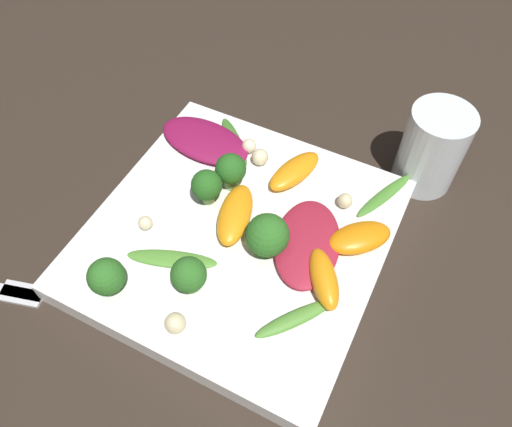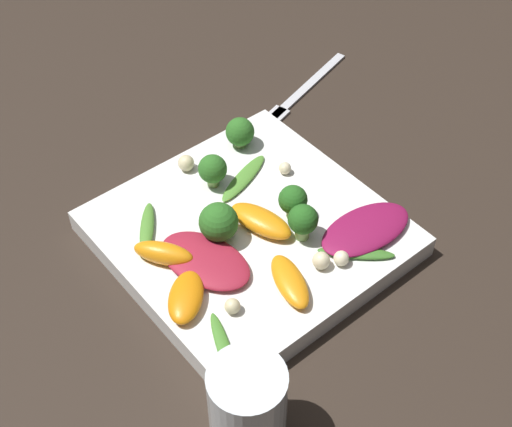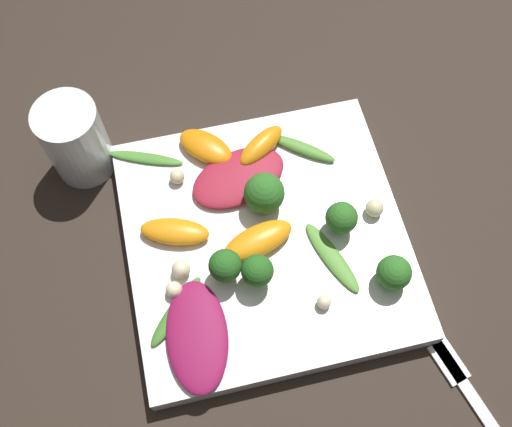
% 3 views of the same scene
% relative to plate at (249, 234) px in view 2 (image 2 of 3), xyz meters
% --- Properties ---
extents(ground_plane, '(2.40, 2.40, 0.00)m').
position_rel_plate_xyz_m(ground_plane, '(0.00, 0.00, -0.01)').
color(ground_plane, '#2D231C').
extents(plate, '(0.27, 0.27, 0.03)m').
position_rel_plate_xyz_m(plate, '(0.00, 0.00, 0.00)').
color(plate, white).
rests_on(plate, ground_plane).
extents(drinking_glass, '(0.06, 0.06, 0.09)m').
position_rel_plate_xyz_m(drinking_glass, '(0.17, -0.14, 0.03)').
color(drinking_glass, white).
rests_on(drinking_glass, ground_plane).
extents(fork, '(0.06, 0.18, 0.01)m').
position_rel_plate_xyz_m(fork, '(-0.15, 0.20, -0.01)').
color(fork, silver).
rests_on(fork, ground_plane).
extents(radicchio_leaf_0, '(0.06, 0.11, 0.01)m').
position_rel_plate_xyz_m(radicchio_leaf_0, '(0.08, 0.08, 0.02)').
color(radicchio_leaf_0, maroon).
rests_on(radicchio_leaf_0, plate).
extents(radicchio_leaf_1, '(0.11, 0.08, 0.01)m').
position_rel_plate_xyz_m(radicchio_leaf_1, '(0.01, -0.07, 0.02)').
color(radicchio_leaf_1, maroon).
rests_on(radicchio_leaf_1, plate).
extents(orange_segment_0, '(0.07, 0.05, 0.02)m').
position_rel_plate_xyz_m(orange_segment_0, '(0.09, -0.02, 0.02)').
color(orange_segment_0, orange).
rests_on(orange_segment_0, plate).
extents(orange_segment_1, '(0.07, 0.07, 0.02)m').
position_rel_plate_xyz_m(orange_segment_1, '(0.04, -0.11, 0.02)').
color(orange_segment_1, orange).
rests_on(orange_segment_1, plate).
extents(orange_segment_2, '(0.06, 0.05, 0.02)m').
position_rel_plate_xyz_m(orange_segment_2, '(-0.02, -0.09, 0.02)').
color(orange_segment_2, orange).
rests_on(orange_segment_2, plate).
extents(orange_segment_3, '(0.08, 0.05, 0.02)m').
position_rel_plate_xyz_m(orange_segment_3, '(0.01, 0.01, 0.02)').
color(orange_segment_3, orange).
rests_on(orange_segment_3, plate).
extents(broccoli_floret_0, '(0.03, 0.03, 0.04)m').
position_rel_plate_xyz_m(broccoli_floret_0, '(0.05, 0.03, 0.04)').
color(broccoli_floret_0, '#84AD5B').
rests_on(broccoli_floret_0, plate).
extents(broccoli_floret_1, '(0.03, 0.03, 0.04)m').
position_rel_plate_xyz_m(broccoli_floret_1, '(-0.10, 0.07, 0.03)').
color(broccoli_floret_1, '#7A9E51').
rests_on(broccoli_floret_1, plate).
extents(broccoli_floret_2, '(0.03, 0.03, 0.04)m').
position_rel_plate_xyz_m(broccoli_floret_2, '(-0.07, 0.01, 0.03)').
color(broccoli_floret_2, '#84AD5B').
rests_on(broccoli_floret_2, plate).
extents(broccoli_floret_3, '(0.04, 0.04, 0.04)m').
position_rel_plate_xyz_m(broccoli_floret_3, '(-0.01, -0.03, 0.04)').
color(broccoli_floret_3, '#7A9E51').
rests_on(broccoli_floret_3, plate).
extents(broccoli_floret_4, '(0.03, 0.03, 0.04)m').
position_rel_plate_xyz_m(broccoli_floret_4, '(0.02, 0.04, 0.04)').
color(broccoli_floret_4, '#84AD5B').
rests_on(broccoli_floret_4, plate).
extents(arugula_sprig_0, '(0.05, 0.08, 0.01)m').
position_rel_plate_xyz_m(arugula_sprig_0, '(-0.06, 0.04, 0.02)').
color(arugula_sprig_0, '#518E33').
rests_on(arugula_sprig_0, plate).
extents(arugula_sprig_1, '(0.08, 0.04, 0.00)m').
position_rel_plate_xyz_m(arugula_sprig_1, '(0.10, -0.11, 0.02)').
color(arugula_sprig_1, '#47842D').
rests_on(arugula_sprig_1, plate).
extents(arugula_sprig_2, '(0.07, 0.06, 0.01)m').
position_rel_plate_xyz_m(arugula_sprig_2, '(-0.06, -0.09, 0.02)').
color(arugula_sprig_2, '#518E33').
rests_on(arugula_sprig_2, plate).
extents(arugula_sprig_3, '(0.06, 0.07, 0.01)m').
position_rel_plate_xyz_m(arugula_sprig_3, '(0.10, 0.06, 0.02)').
color(arugula_sprig_3, '#3D7528').
rests_on(arugula_sprig_3, plate).
extents(macadamia_nut_0, '(0.02, 0.02, 0.02)m').
position_rel_plate_xyz_m(macadamia_nut_0, '(0.09, 0.02, 0.02)').
color(macadamia_nut_0, beige).
rests_on(macadamia_nut_0, plate).
extents(macadamia_nut_1, '(0.01, 0.01, 0.01)m').
position_rel_plate_xyz_m(macadamia_nut_1, '(0.07, -0.08, 0.02)').
color(macadamia_nut_1, beige).
rests_on(macadamia_nut_1, plate).
extents(macadamia_nut_2, '(0.01, 0.01, 0.01)m').
position_rel_plate_xyz_m(macadamia_nut_2, '(-0.04, 0.08, 0.02)').
color(macadamia_nut_2, beige).
rests_on(macadamia_nut_2, plate).
extents(macadamia_nut_3, '(0.02, 0.02, 0.02)m').
position_rel_plate_xyz_m(macadamia_nut_3, '(0.10, 0.04, 0.02)').
color(macadamia_nut_3, beige).
rests_on(macadamia_nut_3, plate).
extents(macadamia_nut_4, '(0.02, 0.02, 0.02)m').
position_rel_plate_xyz_m(macadamia_nut_4, '(-0.11, 0.00, 0.02)').
color(macadamia_nut_4, beige).
rests_on(macadamia_nut_4, plate).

